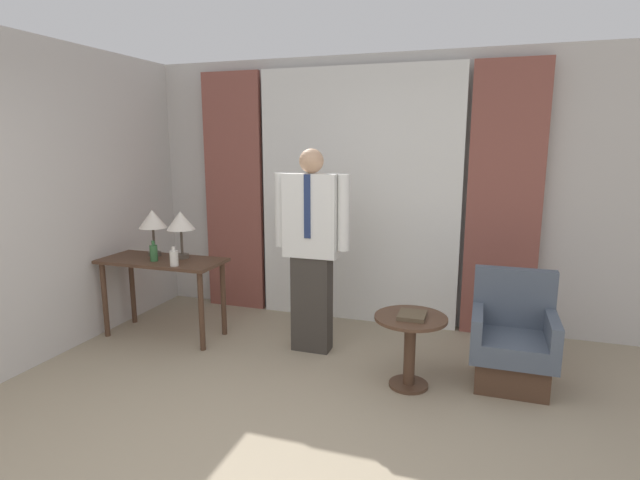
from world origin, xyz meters
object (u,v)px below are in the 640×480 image
object	(u,v)px
person	(312,244)
side_table	(410,339)
table_lamp_left	(153,221)
bottle_by_lamp	(154,253)
desk	(163,272)
bottle_near_edge	(174,258)
table_lamp_right	(181,222)
book	(412,315)
armchair	(512,344)

from	to	relation	value
person	side_table	xyz separation A→B (m)	(0.94, -0.43, -0.59)
table_lamp_left	side_table	bearing A→B (deg)	-8.99
person	bottle_by_lamp	bearing A→B (deg)	-172.00
desk	person	xyz separation A→B (m)	(1.46, 0.13, 0.34)
bottle_near_edge	person	world-z (taller)	person
desk	person	world-z (taller)	person
table_lamp_left	table_lamp_right	xyz separation A→B (m)	(0.31, 0.00, 0.00)
person	book	xyz separation A→B (m)	(0.95, -0.44, -0.40)
bottle_near_edge	person	distance (m)	1.24
table_lamp_right	bottle_by_lamp	xyz separation A→B (m)	(-0.18, -0.18, -0.27)
table_lamp_left	book	world-z (taller)	table_lamp_left
bottle_near_edge	book	size ratio (longest dim) A/B	0.77
desk	person	bearing A→B (deg)	5.17
bottle_near_edge	armchair	bearing A→B (deg)	3.67
table_lamp_left	armchair	xyz separation A→B (m)	(3.29, -0.10, -0.78)
table_lamp_left	side_table	xyz separation A→B (m)	(2.55, -0.40, -0.72)
armchair	bottle_by_lamp	bearing A→B (deg)	-178.53
table_lamp_right	bottle_near_edge	bearing A→B (deg)	-69.74
book	table_lamp_right	bearing A→B (deg)	169.46
bottle_near_edge	side_table	xyz separation A→B (m)	(2.13, -0.12, -0.45)
table_lamp_right	bottle_near_edge	size ratio (longest dim) A/B	2.56
book	armchair	bearing A→B (deg)	23.50
table_lamp_right	person	distance (m)	1.31
book	bottle_near_edge	bearing A→B (deg)	176.46
table_lamp_right	person	xyz separation A→B (m)	(1.30, 0.03, -0.13)
desk	armchair	world-z (taller)	armchair
person	armchair	distance (m)	1.81
desk	bottle_near_edge	size ratio (longest dim) A/B	6.65
side_table	desk	bearing A→B (deg)	172.91
side_table	book	size ratio (longest dim) A/B	2.45
bottle_by_lamp	side_table	xyz separation A→B (m)	(2.42, -0.22, -0.46)
person	desk	bearing A→B (deg)	-174.83
bottle_near_edge	bottle_by_lamp	distance (m)	0.31
table_lamp_right	table_lamp_left	bearing A→B (deg)	180.00
person	book	world-z (taller)	person
desk	armchair	distance (m)	3.15
side_table	bottle_near_edge	bearing A→B (deg)	176.84
person	bottle_near_edge	bearing A→B (deg)	-165.37
bottle_near_edge	table_lamp_left	bearing A→B (deg)	145.65
desk	side_table	distance (m)	2.43
table_lamp_left	person	distance (m)	1.62
bottle_near_edge	bottle_by_lamp	xyz separation A→B (m)	(-0.29, 0.10, 0.01)
desk	bottle_by_lamp	size ratio (longest dim) A/B	6.12
table_lamp_left	armchair	size ratio (longest dim) A/B	0.52
table_lamp_left	person	size ratio (longest dim) A/B	0.25
table_lamp_right	bottle_near_edge	world-z (taller)	table_lamp_right
bottle_by_lamp	desk	bearing A→B (deg)	69.59
book	bottle_by_lamp	bearing A→B (deg)	174.46
person	side_table	bearing A→B (deg)	-24.64
table_lamp_right	person	world-z (taller)	person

